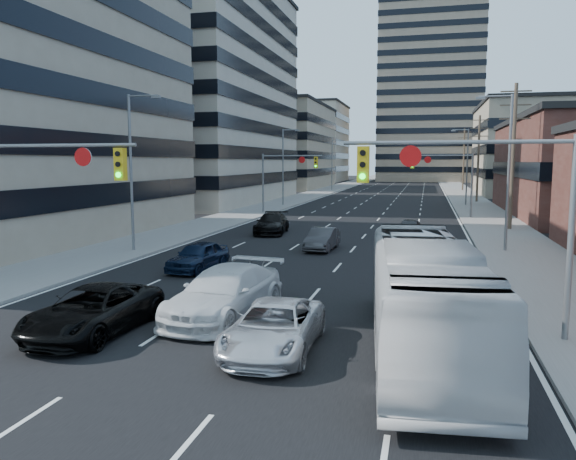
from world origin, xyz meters
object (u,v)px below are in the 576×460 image
at_px(black_pickup, 93,311).
at_px(sedan_blue, 198,256).
at_px(white_van, 225,293).
at_px(silver_suv, 274,327).
at_px(transit_bus, 424,296).

relative_size(black_pickup, sedan_blue, 1.26).
bearing_deg(white_van, silver_suv, -41.26).
height_order(black_pickup, sedan_blue, black_pickup).
xyz_separation_m(white_van, sedan_blue, (-4.14, 7.53, -0.15)).
relative_size(silver_suv, transit_bus, 0.44).
relative_size(transit_bus, sedan_blue, 2.71).
xyz_separation_m(black_pickup, white_van, (3.29, 2.60, 0.13)).
relative_size(white_van, transit_bus, 0.52).
bearing_deg(black_pickup, sedan_blue, 96.02).
bearing_deg(transit_bus, sedan_blue, 133.13).
bearing_deg(transit_bus, white_van, 158.97).
bearing_deg(silver_suv, black_pickup, 176.48).
relative_size(white_van, sedan_blue, 1.42).
xyz_separation_m(white_van, transit_bus, (6.49, -1.79, 0.71)).
distance_m(black_pickup, white_van, 4.19).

